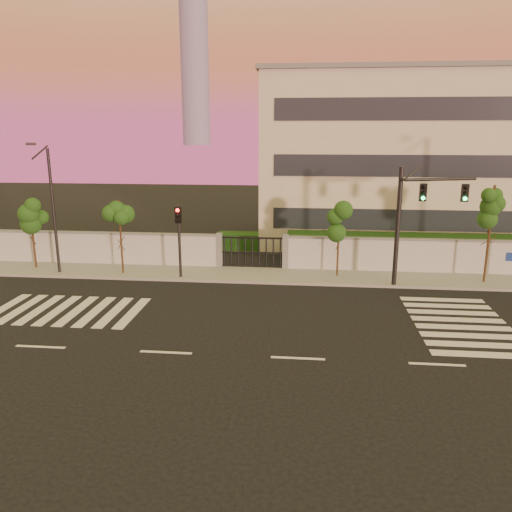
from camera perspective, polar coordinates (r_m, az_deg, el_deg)
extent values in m
plane|color=black|center=(18.89, 4.81, -11.58)|extent=(120.00, 120.00, 0.00)
cube|color=gray|center=(28.69, 5.22, -2.34)|extent=(60.00, 3.00, 0.15)
cube|color=#AEB0B5|center=(34.72, -24.96, 0.86)|extent=(25.00, 0.30, 2.00)
cube|color=slate|center=(34.52, -25.15, 2.57)|extent=(25.00, 0.36, 0.12)
cube|color=slate|center=(30.32, -4.19, 0.59)|extent=(0.35, 0.35, 2.20)
cube|color=slate|center=(29.90, 3.38, 0.41)|extent=(0.35, 0.35, 2.20)
cube|color=black|center=(33.54, 20.90, 0.65)|extent=(20.00, 2.00, 1.80)
cube|color=black|center=(36.21, -20.90, 1.26)|extent=(12.00, 1.80, 1.40)
cube|color=black|center=(35.00, 0.45, 1.62)|extent=(6.00, 1.50, 1.20)
cube|color=beige|center=(40.07, 18.82, 10.27)|extent=(24.00, 12.00, 12.00)
cube|color=#262D38|center=(34.64, 20.52, 3.79)|extent=(22.00, 0.08, 1.40)
cube|color=#262D38|center=(34.24, 21.02, 9.56)|extent=(22.00, 0.08, 1.40)
cube|color=#262D38|center=(34.19, 21.56, 15.40)|extent=(22.00, 0.08, 1.40)
cube|color=slate|center=(40.20, 19.54, 18.96)|extent=(24.40, 12.40, 0.30)
cylinder|color=gray|center=(307.67, -7.08, 22.77)|extent=(16.00, 16.00, 110.00)
cube|color=silver|center=(26.63, -26.85, -5.32)|extent=(0.50, 4.00, 0.02)
cube|color=silver|center=(26.16, -25.18, -5.46)|extent=(0.50, 4.00, 0.02)
cube|color=silver|center=(25.72, -23.45, -5.61)|extent=(0.50, 4.00, 0.02)
cube|color=silver|center=(25.30, -21.66, -5.75)|extent=(0.50, 4.00, 0.02)
cube|color=silver|center=(24.90, -19.81, -5.89)|extent=(0.50, 4.00, 0.02)
cube|color=silver|center=(24.54, -17.90, -6.03)|extent=(0.50, 4.00, 0.02)
cube|color=silver|center=(24.20, -15.93, -6.17)|extent=(0.50, 4.00, 0.02)
cube|color=silver|center=(23.88, -13.91, -6.30)|extent=(0.50, 4.00, 0.02)
cube|color=silver|center=(20.94, 24.72, -10.21)|extent=(4.00, 0.50, 0.02)
cube|color=silver|center=(21.72, 23.97, -9.26)|extent=(4.00, 0.50, 0.02)
cube|color=silver|center=(22.50, 23.27, -8.37)|extent=(4.00, 0.50, 0.02)
cube|color=silver|center=(23.30, 22.63, -7.54)|extent=(4.00, 0.50, 0.02)
cube|color=silver|center=(24.10, 22.03, -6.76)|extent=(4.00, 0.50, 0.02)
cube|color=silver|center=(24.92, 21.47, -6.03)|extent=(4.00, 0.50, 0.02)
cube|color=silver|center=(25.73, 20.95, -5.35)|extent=(4.00, 0.50, 0.02)
cube|color=silver|center=(26.55, 20.46, -4.71)|extent=(4.00, 0.50, 0.02)
cube|color=silver|center=(21.44, -23.40, -9.50)|extent=(2.00, 0.15, 0.01)
cube|color=silver|center=(19.57, -10.26, -10.78)|extent=(2.00, 0.15, 0.01)
cube|color=silver|center=(18.88, 4.81, -11.56)|extent=(2.00, 0.15, 0.01)
cube|color=silver|center=(19.49, 19.98, -11.56)|extent=(2.00, 0.15, 0.01)
cylinder|color=#382314|center=(32.60, -24.16, 2.23)|extent=(0.13, 0.13, 4.31)
sphere|color=#174614|center=(32.38, -24.39, 4.47)|extent=(1.15, 1.15, 1.15)
sphere|color=#174614|center=(32.48, -23.53, 3.42)|extent=(0.88, 0.88, 0.88)
sphere|color=#174614|center=(32.47, -24.93, 3.67)|extent=(0.84, 0.84, 0.84)
cylinder|color=#382314|center=(29.56, -15.18, 1.95)|extent=(0.11, 0.11, 4.39)
sphere|color=#174614|center=(29.33, -15.35, 4.46)|extent=(1.02, 1.02, 1.02)
sphere|color=#174614|center=(29.49, -14.55, 3.26)|extent=(0.78, 0.78, 0.78)
sphere|color=#174614|center=(29.37, -15.90, 3.57)|extent=(0.74, 0.74, 0.74)
cylinder|color=#382314|center=(28.41, 9.39, 1.67)|extent=(0.11, 0.11, 4.29)
sphere|color=#174614|center=(28.16, 9.49, 4.23)|extent=(1.01, 1.01, 1.01)
sphere|color=#174614|center=(28.48, 10.06, 3.00)|extent=(0.77, 0.77, 0.77)
sphere|color=#174614|center=(28.09, 8.92, 3.34)|extent=(0.73, 0.73, 0.73)
cylinder|color=#382314|center=(29.46, 25.08, 2.09)|extent=(0.12, 0.12, 5.43)
sphere|color=#174614|center=(29.20, 25.41, 5.22)|extent=(1.13, 1.13, 1.13)
sphere|color=#174614|center=(29.63, 25.77, 3.69)|extent=(0.86, 0.86, 0.86)
sphere|color=#174614|center=(29.03, 24.82, 4.15)|extent=(0.82, 0.82, 0.82)
cylinder|color=black|center=(27.17, 15.87, 3.04)|extent=(0.25, 0.25, 6.41)
cylinder|color=black|center=(27.24, 20.35, 8.23)|extent=(3.81, 1.29, 0.17)
cube|color=black|center=(27.06, 18.55, 6.91)|extent=(0.36, 0.19, 0.93)
sphere|color=#0CF259|center=(26.99, 18.55, 6.27)|extent=(0.21, 0.21, 0.21)
cube|color=black|center=(27.59, 22.77, 6.67)|extent=(0.36, 0.19, 0.93)
sphere|color=#0CF259|center=(27.52, 22.77, 6.04)|extent=(0.21, 0.21, 0.21)
cylinder|color=black|center=(28.10, -8.74, 1.53)|extent=(0.15, 0.15, 4.26)
cube|color=black|center=(27.76, -8.88, 4.65)|extent=(0.33, 0.17, 0.85)
sphere|color=red|center=(27.61, -8.96, 5.15)|extent=(0.19, 0.19, 0.19)
cylinder|color=black|center=(30.72, -22.11, 4.56)|extent=(0.16, 0.16, 7.24)
cylinder|color=black|center=(29.68, -23.46, 10.83)|extent=(0.09, 1.73, 0.70)
cube|color=#3F3F44|center=(28.96, -24.33, 11.59)|extent=(0.45, 0.23, 0.14)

